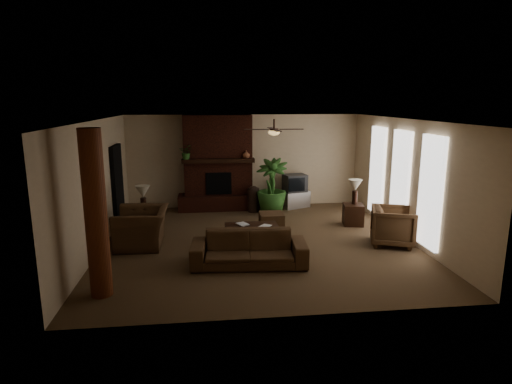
{
  "coord_description": "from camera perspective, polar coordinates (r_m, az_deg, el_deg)",
  "views": [
    {
      "loc": [
        -1.15,
        -9.32,
        3.22
      ],
      "look_at": [
        0.0,
        0.4,
        1.1
      ],
      "focal_mm": 29.85,
      "sensor_mm": 36.0,
      "label": 1
    }
  ],
  "objects": [
    {
      "name": "mantel_vase",
      "position": [
        12.43,
        -1.31,
        5.06
      ],
      "size": [
        0.27,
        0.28,
        0.22
      ],
      "primitive_type": "imported",
      "rotation": [
        0.0,
        0.0,
        -0.27
      ],
      "color": "brown",
      "rests_on": "fireplace"
    },
    {
      "name": "mantel_plant",
      "position": [
        12.33,
        -9.29,
        5.1
      ],
      "size": [
        0.45,
        0.49,
        0.33
      ],
      "primitive_type": "imported",
      "rotation": [
        0.0,
        0.0,
        -0.19
      ],
      "color": "#305E25",
      "rests_on": "fireplace"
    },
    {
      "name": "armchair_left",
      "position": [
        9.88,
        -15.08,
        -3.81
      ],
      "size": [
        0.84,
        1.29,
        1.12
      ],
      "primitive_type": "imported",
      "rotation": [
        0.0,
        0.0,
        -1.57
      ],
      "color": "#4F3722",
      "rests_on": "ground"
    },
    {
      "name": "tv_stand",
      "position": [
        13.07,
        5.18,
        -0.96
      ],
      "size": [
        0.98,
        0.8,
        0.5
      ],
      "primitive_type": "cube",
      "rotation": [
        0.0,
        0.0,
        0.42
      ],
      "color": "silver",
      "rests_on": "ground"
    },
    {
      "name": "book_a",
      "position": [
        9.65,
        -2.35,
        -3.69
      ],
      "size": [
        0.2,
        0.12,
        0.29
      ],
      "primitive_type": "imported",
      "rotation": [
        0.0,
        0.0,
        0.47
      ],
      "color": "#999999",
      "rests_on": "coffee_table"
    },
    {
      "name": "log_column",
      "position": [
        7.38,
        -20.68,
        -2.87
      ],
      "size": [
        0.36,
        0.36,
        2.8
      ],
      "primitive_type": "cylinder",
      "color": "brown",
      "rests_on": "ground"
    },
    {
      "name": "side_table_left",
      "position": [
        10.78,
        -14.7,
        -4.04
      ],
      "size": [
        0.61,
        0.61,
        0.55
      ],
      "primitive_type": "cube",
      "rotation": [
        0.0,
        0.0,
        0.27
      ],
      "color": "black",
      "rests_on": "ground"
    },
    {
      "name": "ceiling_fan",
      "position": [
        9.76,
        2.43,
        8.16
      ],
      "size": [
        1.35,
        1.35,
        0.37
      ],
      "color": "#301D15",
      "rests_on": "ceiling"
    },
    {
      "name": "lamp_left",
      "position": [
        10.64,
        -14.92,
        -0.23
      ],
      "size": [
        0.43,
        0.43,
        0.65
      ],
      "color": "#301D15",
      "rests_on": "side_table_left"
    },
    {
      "name": "floor_plant",
      "position": [
        12.3,
        2.08,
        -0.82
      ],
      "size": [
        1.44,
        1.81,
        0.89
      ],
      "primitive_type": "imported",
      "rotation": [
        0.0,
        0.0,
        -0.4
      ],
      "color": "#305E25",
      "rests_on": "ground"
    },
    {
      "name": "side_table_right",
      "position": [
        11.47,
        12.87,
        -2.97
      ],
      "size": [
        0.58,
        0.58,
        0.55
      ],
      "primitive_type": "cube",
      "rotation": [
        0.0,
        0.0,
        -0.18
      ],
      "color": "black",
      "rests_on": "ground"
    },
    {
      "name": "ottoman",
      "position": [
        10.89,
        2.09,
        -3.88
      ],
      "size": [
        0.61,
        0.61,
        0.4
      ],
      "primitive_type": "cube",
      "rotation": [
        0.0,
        0.0,
        -0.02
      ],
      "color": "#4F3722",
      "rests_on": "ground"
    },
    {
      "name": "lamp_right",
      "position": [
        11.37,
        13.16,
        0.65
      ],
      "size": [
        0.44,
        0.44,
        0.65
      ],
      "color": "#301D15",
      "rests_on": "side_table_right"
    },
    {
      "name": "tv",
      "position": [
        12.93,
        5.23,
        1.21
      ],
      "size": [
        0.74,
        0.65,
        0.52
      ],
      "color": "#333436",
      "rests_on": "tv_stand"
    },
    {
      "name": "armchair_right",
      "position": [
        10.11,
        17.91,
        -4.14
      ],
      "size": [
        1.13,
        1.16,
        0.95
      ],
      "primitive_type": "imported",
      "rotation": [
        0.0,
        0.0,
        1.22
      ],
      "color": "#4F3722",
      "rests_on": "ground"
    },
    {
      "name": "book_b",
      "position": [
        9.6,
        0.66,
        -3.76
      ],
      "size": [
        0.18,
        0.14,
        0.29
      ],
      "primitive_type": "imported",
      "rotation": [
        0.0,
        0.0,
        -0.63
      ],
      "color": "#999999",
      "rests_on": "coffee_table"
    },
    {
      "name": "doorway",
      "position": [
        11.56,
        -18.05,
        0.8
      ],
      "size": [
        0.1,
        1.0,
        2.1
      ],
      "primitive_type": "cube",
      "color": "black",
      "rests_on": "ground"
    },
    {
      "name": "fireplace",
      "position": [
        12.71,
        -5.08,
        2.83
      ],
      "size": [
        2.4,
        0.7,
        2.8
      ],
      "color": "#441C12",
      "rests_on": "ground"
    },
    {
      "name": "windows",
      "position": [
        10.73,
        18.76,
        1.54
      ],
      "size": [
        0.08,
        3.65,
        2.35
      ],
      "color": "white",
      "rests_on": "ground"
    },
    {
      "name": "sofa",
      "position": [
        8.48,
        -0.96,
        -6.88
      ],
      "size": [
        2.32,
        0.84,
        0.89
      ],
      "primitive_type": "imported",
      "rotation": [
        0.0,
        0.0,
        -0.08
      ],
      "color": "#4F3722",
      "rests_on": "ground"
    },
    {
      "name": "floor_vase",
      "position": [
        12.47,
        -0.36,
        -0.7
      ],
      "size": [
        0.34,
        0.34,
        0.77
      ],
      "color": "#32221C",
      "rests_on": "ground"
    },
    {
      "name": "coffee_table",
      "position": [
        9.7,
        -0.56,
        -4.84
      ],
      "size": [
        1.2,
        0.7,
        0.43
      ],
      "color": "black",
      "rests_on": "ground"
    },
    {
      "name": "room_shell",
      "position": [
        9.56,
        0.28,
        1.25
      ],
      "size": [
        7.0,
        7.0,
        7.0
      ],
      "color": "brown",
      "rests_on": "ground"
    }
  ]
}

